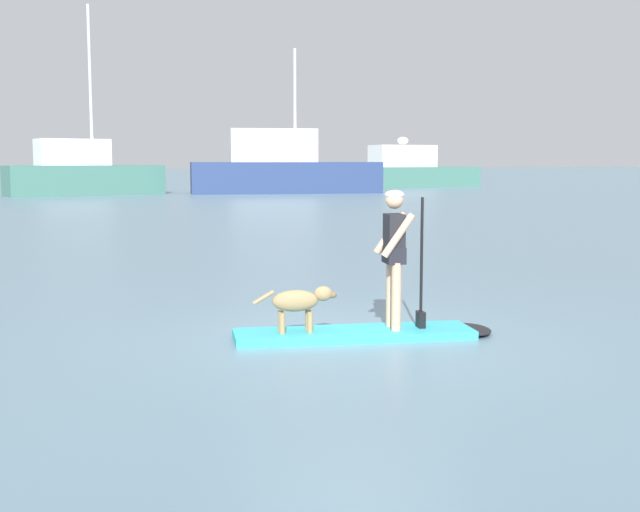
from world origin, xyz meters
name	(u,v)px	position (x,y,z in m)	size (l,w,h in m)	color
ground_plane	(354,338)	(0.00, 0.00, 0.00)	(400.00, 400.00, 0.00)	slate
paddleboard	(372,333)	(0.22, -0.06, 0.05)	(3.28, 1.50, 0.10)	#33B2BF
person_paddler	(395,249)	(0.49, -0.13, 1.08)	(0.66, 0.56, 1.69)	tan
dog	(299,302)	(-0.65, 0.17, 0.46)	(1.01, 0.36, 0.55)	#997A51
moored_boat_far_starboard	(83,173)	(3.40, 44.24, 1.35)	(9.81, 3.93, 11.61)	#3F7266
moored_boat_outer	(283,169)	(15.72, 41.56, 1.57)	(12.63, 5.45, 9.32)	navy
moored_boat_center	(409,171)	(29.58, 48.97, 1.26)	(11.62, 3.51, 3.99)	#3F7266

